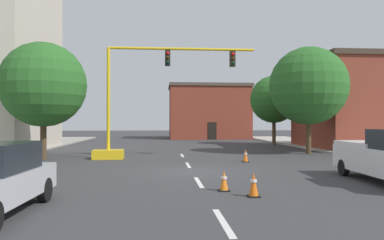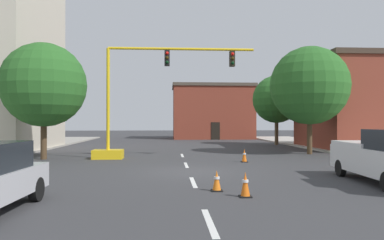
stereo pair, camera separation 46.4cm
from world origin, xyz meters
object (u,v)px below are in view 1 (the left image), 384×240
Objects in this scene: tree_right_far at (274,99)px; traffic_cone_roadside_b at (245,156)px; tree_left_near at (43,85)px; traffic_cone_roadside_c at (224,181)px; traffic_cone_roadside_a at (254,185)px; traffic_signal_gantry at (130,121)px; tree_right_mid at (308,86)px.

traffic_cone_roadside_b is at bearing -112.64° from tree_right_far.
tree_left_near is 14.67m from traffic_cone_roadside_c.
tree_right_far reaches higher than traffic_cone_roadside_a.
tree_left_near is at bearing -178.81° from traffic_signal_gantry.
traffic_cone_roadside_b is 8.90m from traffic_cone_roadside_c.
traffic_signal_gantry is 12.64m from tree_right_mid.
tree_left_near reaches higher than traffic_cone_roadside_a.
traffic_cone_roadside_a is at bearing -68.62° from traffic_signal_gantry.
traffic_signal_gantry is 13.17× the size of traffic_cone_roadside_a.
traffic_signal_gantry is at bearing 111.38° from traffic_cone_roadside_a.
traffic_cone_roadside_c is (-8.24, -13.27, -4.44)m from tree_right_mid.
traffic_cone_roadside_a is (9.77, -11.80, -4.09)m from tree_left_near.
traffic_cone_roadside_b is at bearing -11.14° from tree_left_near.
traffic_cone_roadside_c is (-2.66, -8.49, -0.03)m from traffic_cone_roadside_b.
tree_right_mid is (12.17, 2.37, 2.48)m from traffic_signal_gantry.
tree_right_mid is 11.16× the size of traffic_cone_roadside_c.
tree_right_mid reaches higher than traffic_signal_gantry.
tree_right_far is 26.22m from traffic_cone_roadside_a.
traffic_cone_roadside_b is at bearing 72.60° from traffic_cone_roadside_c.
traffic_signal_gantry is at bearing 159.94° from traffic_cone_roadside_b.
tree_right_mid reaches higher than traffic_cone_roadside_c.
tree_left_near is 10.40× the size of traffic_cone_roadside_c.
traffic_cone_roadside_b is (-5.58, -4.77, -4.41)m from tree_right_mid.
tree_right_mid is 10.33m from tree_right_far.
tree_right_far is (0.71, 10.30, -0.33)m from tree_right_mid.
tree_left_near is 15.85m from traffic_cone_roadside_a.
traffic_signal_gantry reaches higher than tree_right_far.
traffic_signal_gantry reaches higher than traffic_cone_roadside_c.
traffic_signal_gantry is at bearing -169.00° from tree_right_mid.
traffic_cone_roadside_a is 1.12× the size of traffic_cone_roadside_c.
traffic_signal_gantry is 14.70× the size of traffic_cone_roadside_c.
tree_right_mid is at bearing 8.14° from tree_left_near.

